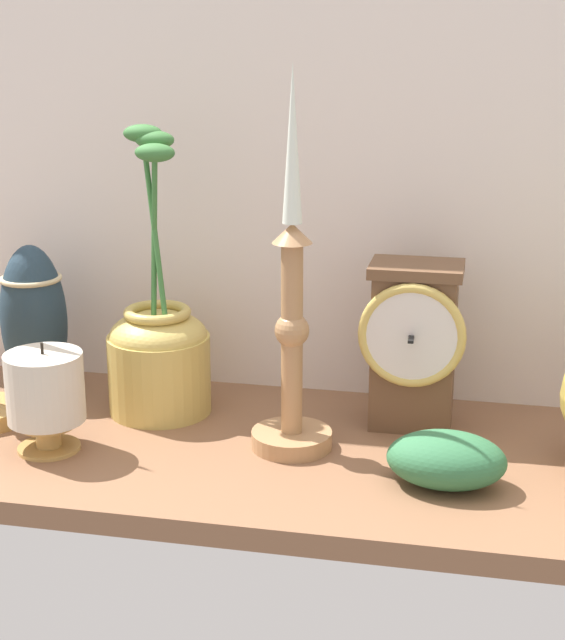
{
  "coord_description": "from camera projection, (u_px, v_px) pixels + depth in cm",
  "views": [
    {
      "loc": [
        17.23,
        -96.32,
        43.83
      ],
      "look_at": [
        -3.15,
        0.0,
        14.0
      ],
      "focal_mm": 56.61,
      "sensor_mm": 36.0,
      "label": 1
    }
  ],
  "objects": [
    {
      "name": "ground_plane",
      "position": [
        312.0,
        459.0,
        1.07
      ],
      "size": [
        100.0,
        36.0,
        2.4
      ],
      "primitive_type": "cube",
      "color": "brown"
    },
    {
      "name": "back_wall",
      "position": [
        343.0,
        119.0,
        1.14
      ],
      "size": [
        120.0,
        2.0,
        65.0
      ],
      "primitive_type": "cube",
      "color": "white",
      "rests_on": "ground_plane"
    },
    {
      "name": "mantel_clock",
      "position": [
        414.0,
        343.0,
        1.09
      ],
      "size": [
        11.45,
        9.56,
        18.45
      ],
      "color": "brown",
      "rests_on": "ground_plane"
    },
    {
      "name": "candlestick_tall_center",
      "position": [
        291.0,
        336.0,
        1.03
      ],
      "size": [
        8.54,
        8.54,
        39.72
      ],
      "color": "#AE7E52",
      "rests_on": "ground_plane"
    },
    {
      "name": "brass_vase_jar",
      "position": [
        159.0,
        350.0,
        1.14
      ],
      "size": [
        11.7,
        11.7,
        32.52
      ],
      "color": "tan",
      "rests_on": "ground_plane"
    },
    {
      "name": "pillar_candle_front",
      "position": [
        45.0,
        394.0,
        1.04
      ],
      "size": [
        8.11,
        8.11,
        11.81
      ],
      "color": "tan",
      "rests_on": "ground_plane"
    },
    {
      "name": "tall_ceramic_vase",
      "position": [
        34.0,
        319.0,
        1.2
      ],
      "size": [
        7.83,
        7.83,
        18.22
      ],
      "color": "#243746",
      "rests_on": "ground_plane"
    },
    {
      "name": "ivy_sprig",
      "position": [
        446.0,
        460.0,
        0.97
      ],
      "size": [
        11.61,
        8.12,
        5.42
      ],
      "color": "#316D43",
      "rests_on": "ground_plane"
    }
  ]
}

